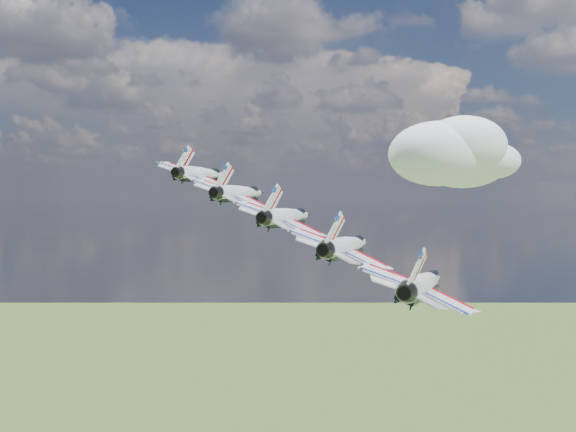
% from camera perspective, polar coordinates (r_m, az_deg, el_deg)
% --- Properties ---
extents(cloud_far, '(57.69, 45.32, 22.66)m').
position_cam_1_polar(cloud_far, '(317.84, 14.86, 5.09)').
color(cloud_far, white).
extents(jet_0, '(14.09, 17.28, 7.97)m').
position_cam_1_polar(jet_0, '(104.88, -6.77, 3.33)').
color(jet_0, white).
extents(jet_1, '(14.09, 17.28, 7.97)m').
position_cam_1_polar(jet_1, '(94.59, -3.74, 1.85)').
color(jet_1, white).
extents(jet_2, '(14.09, 17.28, 7.97)m').
position_cam_1_polar(jet_2, '(84.70, 0.00, 0.00)').
color(jet_2, silver).
extents(jet_3, '(14.09, 17.28, 7.97)m').
position_cam_1_polar(jet_3, '(75.38, 4.70, -2.32)').
color(jet_3, silver).
extents(jet_4, '(14.09, 17.28, 7.97)m').
position_cam_1_polar(jet_4, '(66.86, 10.68, -5.23)').
color(jet_4, white).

